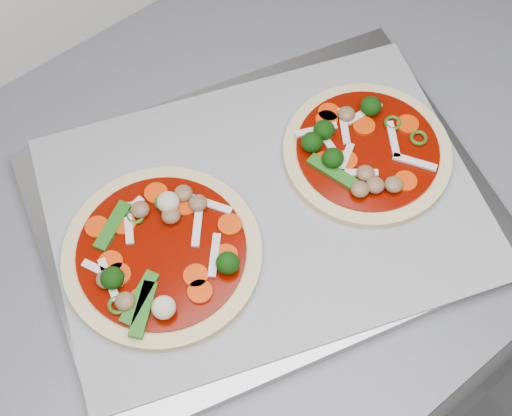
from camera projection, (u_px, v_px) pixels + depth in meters
base_cabinet at (385, 229)px, 1.30m from camera, size 3.60×0.60×0.86m
countertop at (440, 66)px, 0.90m from camera, size 3.60×0.60×0.04m
baking_tray at (265, 209)px, 0.77m from camera, size 0.55×0.46×0.02m
parchment at (265, 205)px, 0.76m from camera, size 0.54×0.46×0.00m
pizza_left at (162, 253)px, 0.72m from camera, size 0.23×0.23×0.03m
pizza_right at (364, 151)px, 0.79m from camera, size 0.26×0.26×0.03m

